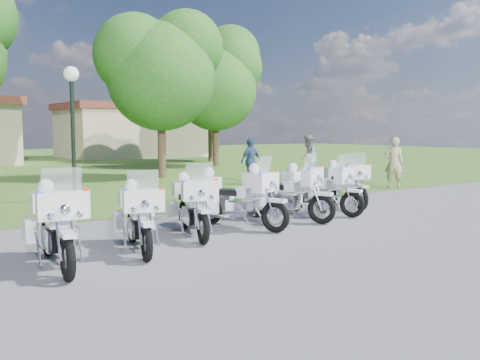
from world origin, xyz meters
TOP-DOWN VIEW (x-y plane):
  - ground at (0.00, 0.00)m, footprint 100.00×100.00m
  - motorcycle_0 at (-4.44, -0.71)m, footprint 0.97×2.41m
  - motorcycle_1 at (-2.90, -0.43)m, footprint 1.10×2.17m
  - motorcycle_2 at (-1.43, 0.17)m, footprint 1.15×2.21m
  - motorcycle_3 at (-0.22, 0.31)m, footprint 1.32×2.26m
  - motorcycle_4 at (1.25, 0.49)m, footprint 1.40×2.29m
  - motorcycle_5 at (2.60, 0.71)m, footprint 1.23×2.24m
  - motorcycle_6 at (4.25, 1.33)m, footprint 1.21×2.22m
  - lamp_post at (-1.76, 6.44)m, footprint 0.44×0.44m
  - tree_2 at (4.00, 12.15)m, footprint 5.58×4.76m
  - tree_3 at (9.97, 16.96)m, footprint 5.53×4.72m
  - tree_4 at (12.33, 21.27)m, footprint 6.84×5.83m
  - building_east at (11.00, 30.00)m, footprint 11.44×7.28m
  - bystander_a at (9.19, 3.54)m, footprint 0.80×0.80m
  - bystander_b at (8.82, 7.79)m, footprint 1.18×1.12m
  - bystander_c at (5.62, 7.62)m, footprint 1.12×0.61m

SIDE VIEW (x-z plane):
  - ground at x=0.00m, z-range 0.00..0.00m
  - motorcycle_1 at x=-2.90m, z-range -0.12..1.37m
  - motorcycle_2 at x=-1.43m, z-range -0.12..1.40m
  - motorcycle_6 at x=4.25m, z-range -0.13..1.42m
  - motorcycle_5 at x=2.60m, z-range -0.13..1.44m
  - motorcycle_3 at x=-0.22m, z-range -0.13..1.47m
  - motorcycle_0 at x=-4.44m, z-range -0.13..1.49m
  - motorcycle_4 at x=1.25m, z-range -0.13..1.50m
  - bystander_c at x=5.62m, z-range 0.00..1.81m
  - bystander_a at x=9.19m, z-range 0.00..1.87m
  - bystander_b at x=8.82m, z-range 0.00..1.91m
  - building_east at x=11.00m, z-range 0.02..4.12m
  - lamp_post at x=-1.76m, z-range 1.03..5.02m
  - tree_3 at x=9.97m, z-range 1.19..8.57m
  - tree_2 at x=4.00m, z-range 1.20..8.64m
  - tree_4 at x=12.33m, z-range 1.47..10.59m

